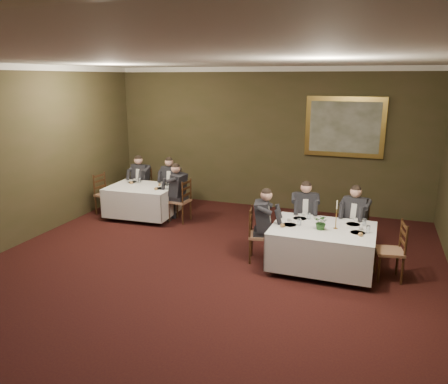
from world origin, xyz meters
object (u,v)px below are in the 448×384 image
Objects in this scene: table_main at (322,245)px; diner_main_endleft at (261,234)px; chair_main_backright at (354,240)px; painting at (345,127)px; chair_main_endleft at (260,246)px; candlestick at (336,218)px; chair_main_endright at (389,263)px; chair_sec_backright at (172,199)px; diner_main_backleft at (304,223)px; centerpiece at (322,222)px; chair_sec_backleft at (142,196)px; diner_sec_backright at (171,190)px; diner_sec_endright at (180,200)px; chair_sec_endright at (180,209)px; table_second at (142,199)px; diner_main_backright at (354,228)px; chair_sec_endleft at (107,203)px; diner_sec_backleft at (142,188)px; chair_main_backleft at (304,234)px.

table_main is 1.10m from diner_main_endleft.
painting reaches higher than chair_main_backright.
chair_main_endleft is 1.47m from candlestick.
chair_main_endright is 1.00× the size of chair_sec_backright.
centerpiece is (0.44, -1.00, 0.39)m from diner_main_backleft.
chair_sec_backright is (0.82, 0.04, 0.00)m from chair_sec_backleft.
diner_sec_backright is at bearing -139.49° from diner_main_endleft.
chair_sec_backleft is at bearing 67.56° from diner_sec_endright.
chair_sec_endright is at bearing 155.42° from table_main.
table_second is at bearing 97.40° from chair_sec_endright.
chair_main_backright is 0.23m from diner_main_backright.
chair_main_endleft is 3.97m from painting.
chair_main_endright is (2.20, -0.02, -0.23)m from diner_main_endleft.
table_second is 1.60× the size of chair_sec_endright.
diner_sec_endright is at bearing 123.68° from chair_sec_backright.
diner_sec_endright reaches higher than chair_sec_endleft.
chair_main_backright is 1.10m from chair_main_endright.
chair_main_endright is 6.39m from diner_sec_backleft.
diner_sec_backleft is (-0.45, 0.76, 0.06)m from table_second.
diner_main_endleft is 4.76× the size of centerpiece.
diner_sec_backright is at bearing 55.51° from chair_main_endright.
chair_main_backleft is at bearing 166.18° from chair_sec_backleft.
centerpiece is (-0.02, -0.11, 0.46)m from table_main.
table_second is at bearing 161.93° from candlestick.
chair_sec_backleft is at bearing 154.66° from table_main.
chair_main_backright is 0.74× the size of diner_sec_backleft.
diner_main_endleft is (-0.63, -0.89, 0.23)m from chair_main_backleft.
table_main is at bearing 74.64° from diner_main_backright.
diner_main_endleft is (3.31, -1.51, 0.06)m from table_second.
diner_main_endleft is at bearing -24.57° from table_second.
diner_main_backleft is 0.74× the size of painting.
chair_sec_backleft is 1.00× the size of chair_sec_endright.
diner_sec_endright is at bearing 155.48° from table_main.
chair_main_endleft is 0.74× the size of diner_main_endleft.
diner_main_backright is 1.35× the size of chair_sec_backright.
chair_sec_endleft is (-6.48, 1.50, 0.00)m from chair_main_endright.
chair_main_backright is at bearing 24.60° from chair_main_endright.
table_second is at bearing -125.96° from chair_main_endleft.
centerpiece is at bearing -111.36° from chair_sec_endright.
chair_main_endleft and chair_sec_backright have the same top height.
table_main is at bearing 158.47° from chair_sec_backleft.
candlestick is (3.63, -1.55, 0.67)m from chair_sec_endright.
diner_sec_backleft is at bearing -1.55° from diner_main_backright.
table_second is 5.72m from chair_main_endright.
diner_main_backright is at bearing 169.03° from diner_sec_backleft.
painting is (3.44, 1.78, 1.62)m from diner_sec_endright.
centerpiece is at bearing 81.46° from chair_sec_endleft.
table_main is 1.31× the size of diner_main_backright.
diner_sec_endright reaches higher than table_main.
diner_main_backright is (4.88, -0.65, 0.06)m from table_second.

